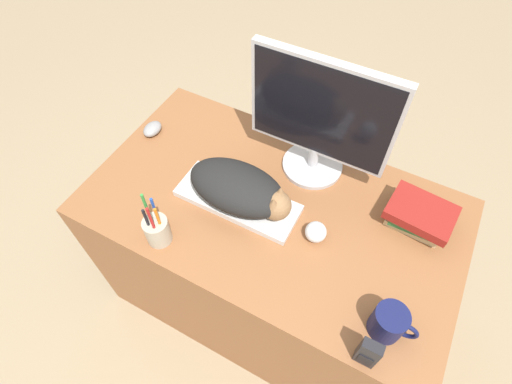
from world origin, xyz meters
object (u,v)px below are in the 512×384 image
at_px(pen_cup, 157,230).
at_px(phone, 368,353).
at_px(baseball, 316,232).
at_px(keyboard, 238,200).
at_px(cat, 241,189).
at_px(book_stack, 420,215).
at_px(computer_mouse, 152,129).
at_px(monitor, 320,117).
at_px(coffee_mug, 389,323).

relative_size(pen_cup, phone, 1.79).
height_order(baseball, phone, phone).
xyz_separation_m(keyboard, cat, (0.02, 0.00, 0.07)).
bearing_deg(baseball, book_stack, 37.54).
bearing_deg(computer_mouse, monitor, 11.97).
bearing_deg(cat, book_stack, 20.77).
distance_m(computer_mouse, baseball, 0.75).
distance_m(baseball, book_stack, 0.34).
height_order(coffee_mug, book_stack, coffee_mug).
height_order(keyboard, monitor, monitor).
height_order(computer_mouse, pen_cup, pen_cup).
bearing_deg(phone, keyboard, 152.36).
xyz_separation_m(cat, monitor, (0.14, 0.27, 0.16)).
distance_m(computer_mouse, phone, 1.09).
xyz_separation_m(cat, pen_cup, (-0.17, -0.24, -0.03)).
distance_m(cat, phone, 0.60).
relative_size(cat, phone, 2.94).
relative_size(cat, computer_mouse, 4.28).
height_order(cat, phone, cat).
bearing_deg(pen_cup, keyboard, 58.02).
height_order(monitor, baseball, monitor).
relative_size(keyboard, computer_mouse, 4.99).
xyz_separation_m(computer_mouse, coffee_mug, (1.03, -0.32, 0.03)).
distance_m(keyboard, coffee_mug, 0.60).
relative_size(cat, monitor, 0.75).
bearing_deg(keyboard, phone, -27.64).
bearing_deg(monitor, book_stack, -8.65).
bearing_deg(cat, keyboard, -180.00).
height_order(keyboard, book_stack, book_stack).
relative_size(coffee_mug, baseball, 1.87).
height_order(monitor, pen_cup, monitor).
bearing_deg(pen_cup, baseball, 28.54).
bearing_deg(baseball, cat, 179.37).
bearing_deg(phone, computer_mouse, 157.26).
relative_size(keyboard, pen_cup, 1.91).
relative_size(cat, book_stack, 1.67).
bearing_deg(cat, computer_mouse, 164.12).
distance_m(computer_mouse, pen_cup, 0.48).
xyz_separation_m(keyboard, computer_mouse, (-0.46, 0.13, 0.01)).
xyz_separation_m(computer_mouse, phone, (1.00, -0.42, 0.04)).
height_order(monitor, book_stack, monitor).
xyz_separation_m(cat, book_stack, (0.54, 0.20, -0.04)).
height_order(pen_cup, phone, pen_cup).
xyz_separation_m(computer_mouse, pen_cup, (0.31, -0.37, 0.03)).
xyz_separation_m(baseball, phone, (0.26, -0.28, 0.03)).
xyz_separation_m(coffee_mug, pen_cup, (-0.72, -0.06, 0.00)).
xyz_separation_m(computer_mouse, baseball, (0.74, -0.14, 0.01)).
relative_size(keyboard, phone, 3.43).
height_order(computer_mouse, phone, phone).
height_order(keyboard, phone, phone).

